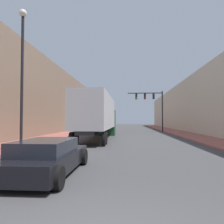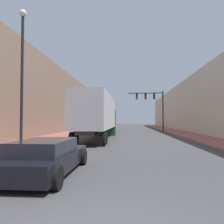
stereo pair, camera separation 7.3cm
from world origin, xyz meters
The scene contains 8 objects.
sidewalk_right centered at (7.46, 30.00, 0.07)m, with size 3.17×80.00×0.15m.
sidewalk_left centered at (-7.46, 30.00, 0.07)m, with size 3.17×80.00×0.15m.
building_right centered at (12.05, 30.00, 4.05)m, with size 6.00×80.00×8.11m.
building_left centered at (-12.05, 30.00, 4.61)m, with size 6.00×80.00×9.23m.
semi_truck centered at (-2.52, 18.15, 2.30)m, with size 2.60×13.69×4.03m.
sedan_car centered at (-2.40, 4.43, 0.58)m, with size 2.06×4.64×1.19m.
traffic_signal_gantry centered at (4.29, 31.54, 4.53)m, with size 5.50×0.35×6.39m.
street_lamp centered at (-5.73, 9.14, 5.18)m, with size 0.44×0.44×8.31m.
Camera 1 is at (0.36, -2.92, 1.86)m, focal length 35.00 mm.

